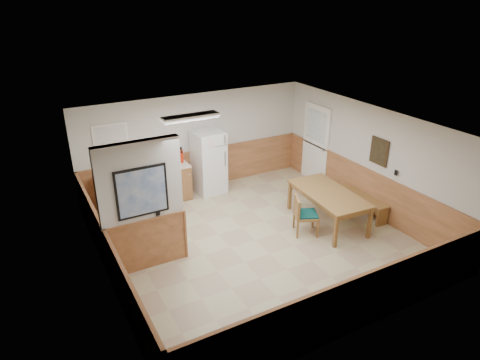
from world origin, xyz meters
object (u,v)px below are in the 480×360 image
dining_table (328,196)px  dining_chair (302,212)px  refrigerator (209,162)px  dining_bench (362,200)px  fire_extinguisher (181,156)px  soap_bottle (110,172)px

dining_table → dining_chair: dining_chair is taller
refrigerator → dining_table: (1.61, -2.75, -0.15)m
dining_bench → fire_extinguisher: fire_extinguisher is taller
dining_chair → soap_bottle: soap_bottle is taller
dining_table → refrigerator: bearing=124.7°
refrigerator → fire_extinguisher: 0.75m
soap_bottle → dining_chair: bearing=-41.3°
dining_bench → soap_bottle: (-5.08, 2.83, 0.67)m
refrigerator → soap_bottle: bearing=175.0°
refrigerator → soap_bottle: refrigerator is taller
dining_bench → soap_bottle: size_ratio=6.49×
refrigerator → dining_table: bearing=-63.4°
dining_bench → dining_chair: 1.79m
fire_extinguisher → soap_bottle: size_ratio=1.78×
refrigerator → dining_table: 3.20m
dining_bench → soap_bottle: soap_bottle is taller
refrigerator → dining_chair: 2.99m
fire_extinguisher → soap_bottle: 1.76m
dining_chair → fire_extinguisher: (-1.54, 2.94, 0.58)m
refrigerator → dining_chair: refrigerator is taller
fire_extinguisher → refrigerator: bearing=-5.4°
refrigerator → soap_bottle: size_ratio=7.19×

